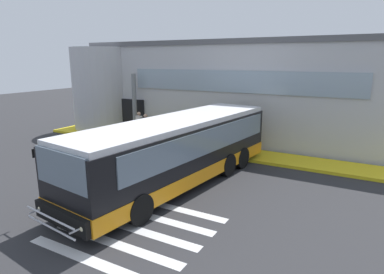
{
  "coord_description": "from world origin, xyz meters",
  "views": [
    {
      "loc": [
        7.82,
        -11.22,
        5.0
      ],
      "look_at": [
        0.68,
        1.67,
        1.5
      ],
      "focal_mm": 30.68,
      "sensor_mm": 36.0,
      "label": 1
    }
  ],
  "objects": [
    {
      "name": "ground_plane",
      "position": [
        0.0,
        0.0,
        -0.01
      ],
      "size": [
        80.0,
        90.0,
        0.02
      ],
      "primitive_type": "cube",
      "color": "#2B2B2D",
      "rests_on": "ground"
    },
    {
      "name": "boarding_curb",
      "position": [
        0.0,
        4.8,
        0.07
      ],
      "size": [
        23.4,
        2.0,
        0.15
      ],
      "primitive_type": "cube",
      "color": "yellow",
      "rests_on": "ground"
    },
    {
      "name": "entry_support_column",
      "position": [
        -5.62,
        5.4,
        2.13
      ],
      "size": [
        0.28,
        0.28,
        3.96
      ],
      "primitive_type": "cylinder",
      "color": "slate",
      "rests_on": "boarding_curb"
    },
    {
      "name": "bay_paint_stripes",
      "position": [
        2.0,
        -4.2,
        0.0
      ],
      "size": [
        4.4,
        3.96,
        0.01
      ],
      "color": "silver",
      "rests_on": "ground"
    },
    {
      "name": "passenger_near_column",
      "position": [
        -4.82,
        4.8,
        1.08
      ],
      "size": [
        0.59,
        0.27,
        1.68
      ],
      "color": "#4C4233",
      "rests_on": "boarding_curb"
    },
    {
      "name": "bus_main_foreground",
      "position": [
        1.14,
        -0.35,
        1.33
      ],
      "size": [
        4.27,
        11.13,
        2.7
      ],
      "color": "black",
      "rests_on": "ground"
    },
    {
      "name": "terminal_building",
      "position": [
        -0.67,
        11.59,
        3.05
      ],
      "size": [
        21.2,
        13.8,
        6.11
      ],
      "color": "#B7B7BC",
      "rests_on": "ground"
    },
    {
      "name": "passenger_by_doorway",
      "position": [
        -3.99,
        4.36,
        1.11
      ],
      "size": [
        0.49,
        0.52,
        1.68
      ],
      "color": "#1E2338",
      "rests_on": "boarding_curb"
    }
  ]
}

